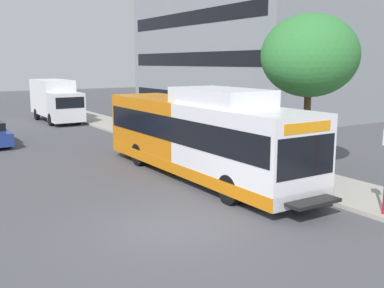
# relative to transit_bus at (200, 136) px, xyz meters

# --- Properties ---
(ground_plane) EXTENTS (120.00, 120.00, 0.00)m
(ground_plane) POSITION_rel_transit_bus_xyz_m (-3.91, 3.56, -1.70)
(ground_plane) COLOR #4C4C51
(sidewalk_curb) EXTENTS (3.00, 56.00, 0.14)m
(sidewalk_curb) POSITION_rel_transit_bus_xyz_m (3.09, 1.56, -1.63)
(sidewalk_curb) COLOR #A8A399
(sidewalk_curb) RESTS_ON ground
(transit_bus) EXTENTS (2.58, 12.25, 3.65)m
(transit_bus) POSITION_rel_transit_bus_xyz_m (0.00, 0.00, 0.00)
(transit_bus) COLOR white
(transit_bus) RESTS_ON ground
(street_tree_near_stop) EXTENTS (3.88, 3.88, 6.37)m
(street_tree_near_stop) POSITION_rel_transit_bus_xyz_m (3.96, -1.92, 3.14)
(street_tree_near_stop) COLOR #4C3823
(street_tree_near_stop) RESTS_ON sidewalk_curb
(box_truck_background) EXTENTS (2.32, 7.01, 3.25)m
(box_truck_background) POSITION_rel_transit_bus_xyz_m (0.19, 20.78, 0.04)
(box_truck_background) COLOR silver
(box_truck_background) RESTS_ON ground
(lattice_comm_tower) EXTENTS (1.10, 1.10, 25.13)m
(lattice_comm_tower) POSITION_rel_transit_bus_xyz_m (15.43, 35.58, 6.54)
(lattice_comm_tower) COLOR #B7B7BC
(lattice_comm_tower) RESTS_ON ground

